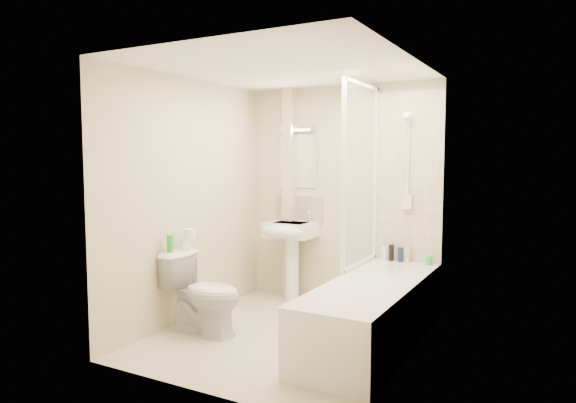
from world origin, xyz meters
The scene contains 24 objects.
floor centered at (0.00, 0.00, 0.00)m, with size 2.50×2.50×0.00m, color beige.
wall_back centered at (0.00, 1.25, 1.20)m, with size 2.20×0.02×2.40m, color beige.
wall_left centered at (-1.10, 0.00, 1.20)m, with size 0.02×2.50×2.40m, color beige.
wall_right centered at (1.10, 0.00, 1.20)m, with size 0.02×2.50×2.40m, color beige.
ceiling centered at (0.00, 0.00, 2.40)m, with size 2.20×2.50×0.02m, color white.
tile_back centered at (0.75, 1.24, 1.42)m, with size 0.70×0.01×1.75m, color beige.
tile_right centered at (1.09, 0.20, 1.42)m, with size 0.01×2.10×1.75m, color beige.
pipe_boxing centered at (-0.62, 1.19, 1.20)m, with size 0.12×0.12×2.40m, color beige.
splashback centered at (-0.52, 1.24, 1.03)m, with size 0.60×0.01×0.30m, color beige.
mirror centered at (-0.52, 1.24, 1.58)m, with size 0.46×0.01×0.60m, color white.
strip_light centered at (-0.52, 1.22, 1.95)m, with size 0.42×0.07×0.07m, color silver.
bathtub centered at (0.75, 0.20, 0.29)m, with size 0.70×2.10×0.55m.
shower_screen centered at (0.40, 0.80, 1.45)m, with size 0.04×0.92×1.80m.
shower_fixture centered at (0.75, 1.19, 1.55)m, with size 0.10×0.16×0.99m.
pedestal_sink centered at (-0.52, 1.01, 0.72)m, with size 0.53×0.49×1.02m.
bottle_white_a centered at (0.53, 1.16, 0.62)m, with size 0.05×0.05×0.14m, color white.
bottle_black_b centered at (0.61, 1.16, 0.64)m, with size 0.05×0.05×0.17m, color black.
bottle_blue centered at (0.70, 1.16, 0.62)m, with size 0.06×0.06×0.15m, color navy.
bottle_cream centered at (0.78, 1.16, 0.64)m, with size 0.06×0.06×0.19m, color beige.
bottle_green centered at (1.00, 1.16, 0.59)m, with size 0.07×0.07×0.08m, color green.
toilet centered at (-0.72, -0.28, 0.38)m, with size 0.75×0.45×0.75m, color white.
toilet_roll_lower centered at (-0.98, -0.22, 0.81)m, with size 0.10×0.10×0.11m, color white.
toilet_roll_upper centered at (-0.94, -0.19, 0.90)m, with size 0.12×0.12×0.09m, color white.
green_bottle centered at (-1.00, -0.40, 0.83)m, with size 0.06×0.06×0.16m, color green.
Camera 1 is at (2.19, -3.97, 1.63)m, focal length 32.00 mm.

